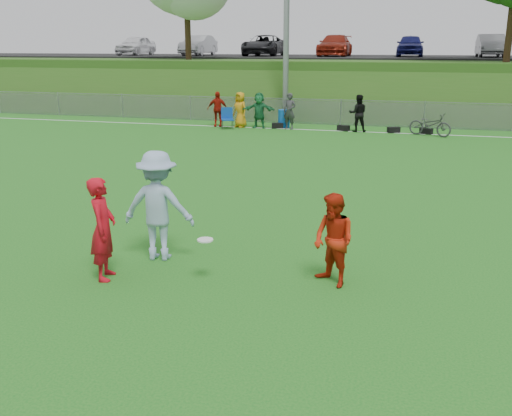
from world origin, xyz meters
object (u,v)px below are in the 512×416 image
(player_red_left, at_px, (103,229))
(player_red_center, at_px, (334,240))
(frisbee, at_px, (205,240))
(player_blue, at_px, (158,206))
(bicycle, at_px, (430,124))
(recycling_bin, at_px, (284,119))

(player_red_left, height_order, player_red_center, player_red_left)
(frisbee, bearing_deg, player_blue, 145.78)
(player_red_center, height_order, bicycle, player_red_center)
(frisbee, bearing_deg, player_red_center, 12.11)
(frisbee, height_order, recycling_bin, recycling_bin)
(recycling_bin, xyz_separation_m, bicycle, (6.78, -0.88, 0.07))
(player_red_left, relative_size, frisbee, 6.57)
(player_red_center, bearing_deg, frisbee, -128.17)
(player_red_left, height_order, frisbee, player_red_left)
(player_red_left, height_order, player_blue, player_blue)
(player_red_left, distance_m, bicycle, 18.96)
(player_red_left, distance_m, frisbee, 1.76)
(player_red_center, distance_m, frisbee, 2.13)
(player_blue, bearing_deg, frisbee, 139.58)
(recycling_bin, bearing_deg, player_blue, -85.02)
(player_red_center, xyz_separation_m, bicycle, (1.92, 17.32, -0.28))
(frisbee, xyz_separation_m, bicycle, (4.01, 17.77, -0.25))
(bicycle, bearing_deg, player_red_center, -162.75)
(frisbee, relative_size, recycling_bin, 0.32)
(player_red_left, xyz_separation_m, player_red_center, (3.82, 0.74, -0.11))
(player_red_center, distance_m, bicycle, 17.43)
(player_red_left, bearing_deg, player_red_center, -95.16)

